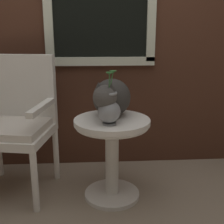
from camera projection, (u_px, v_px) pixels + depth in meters
ground_plane at (102, 209)px, 1.96m from camera, size 6.00×6.00×0.00m
back_wall at (98, 14)px, 2.35m from camera, size 4.00×0.07×2.60m
wicker_side_table at (112, 144)px, 2.02m from camera, size 0.52×0.52×0.59m
wicker_chair at (15, 118)px, 2.12m from camera, size 0.61×0.59×1.00m
cat at (111, 98)px, 1.99m from camera, size 0.34×0.60×0.27m
pewter_vase_with_ivy at (109, 109)px, 1.83m from camera, size 0.15×0.15×0.34m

